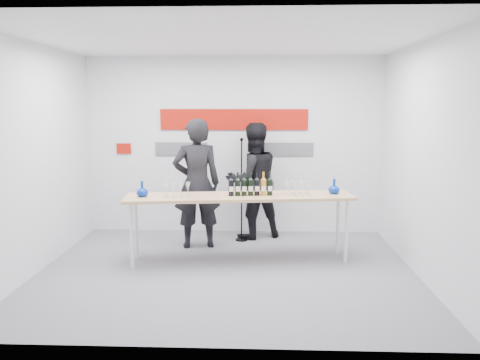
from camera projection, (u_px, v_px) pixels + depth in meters
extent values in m
plane|color=slate|center=(227.00, 271.00, 6.26)|extent=(5.00, 5.00, 0.00)
cube|color=silver|center=(234.00, 146.00, 7.99)|extent=(5.00, 0.04, 3.00)
cube|color=#A61107|center=(234.00, 119.00, 7.89)|extent=(2.50, 0.02, 0.35)
cube|color=#59595E|center=(181.00, 149.00, 8.00)|extent=(0.90, 0.02, 0.22)
cube|color=#59595E|center=(287.00, 149.00, 7.93)|extent=(0.90, 0.02, 0.22)
cube|color=#A61107|center=(124.00, 149.00, 8.04)|extent=(0.25, 0.02, 0.18)
cube|color=tan|center=(240.00, 197.00, 6.53)|extent=(3.22, 1.00, 0.04)
cylinder|color=silver|center=(132.00, 236.00, 6.29)|extent=(0.05, 0.05, 0.91)
cylinder|color=silver|center=(347.00, 231.00, 6.51)|extent=(0.05, 0.05, 0.91)
cylinder|color=silver|center=(136.00, 228.00, 6.70)|extent=(0.05, 0.05, 0.91)
cylinder|color=silver|center=(338.00, 224.00, 6.93)|extent=(0.05, 0.05, 0.91)
imported|color=black|center=(197.00, 184.00, 7.17)|extent=(0.81, 0.62, 2.00)
imported|color=black|center=(253.00, 181.00, 7.71)|extent=(1.13, 1.02, 1.91)
cylinder|color=black|center=(242.00, 240.00, 7.66)|extent=(0.20, 0.20, 0.02)
cylinder|color=black|center=(242.00, 191.00, 7.53)|extent=(0.02, 0.02, 1.63)
sphere|color=black|center=(242.00, 140.00, 7.37)|extent=(0.05, 0.05, 0.05)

